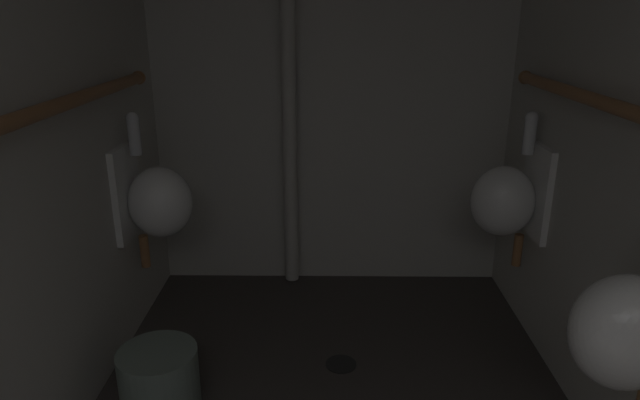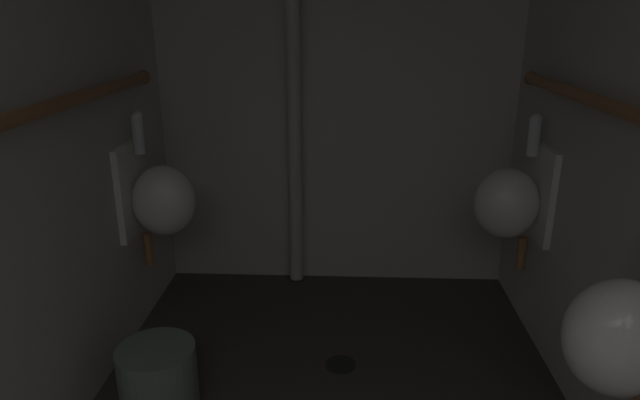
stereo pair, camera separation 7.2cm
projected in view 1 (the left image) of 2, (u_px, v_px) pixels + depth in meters
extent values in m
cube|color=beige|center=(332.00, 72.00, 3.00)|extent=(2.07, 0.06, 2.42)
ellipsoid|color=white|center=(161.00, 202.00, 2.61)|extent=(0.30, 0.26, 0.34)
cube|color=white|center=(127.00, 192.00, 2.59)|extent=(0.03, 0.30, 0.44)
cylinder|color=silver|center=(134.00, 137.00, 2.51)|extent=(0.06, 0.06, 0.16)
sphere|color=silver|center=(132.00, 119.00, 2.48)|extent=(0.06, 0.06, 0.06)
cylinder|color=#936038|center=(145.00, 251.00, 2.69)|extent=(0.04, 0.04, 0.16)
ellipsoid|color=white|center=(624.00, 332.00, 1.55)|extent=(0.30, 0.26, 0.34)
ellipsoid|color=white|center=(502.00, 201.00, 2.62)|extent=(0.30, 0.26, 0.34)
cube|color=white|center=(537.00, 191.00, 2.60)|extent=(0.03, 0.30, 0.44)
cylinder|color=silver|center=(529.00, 137.00, 2.52)|extent=(0.06, 0.06, 0.16)
sphere|color=silver|center=(532.00, 118.00, 2.49)|extent=(0.06, 0.06, 0.06)
cylinder|color=#936038|center=(518.00, 250.00, 2.70)|extent=(0.04, 0.04, 0.16)
sphere|color=#936038|center=(139.00, 78.00, 2.62)|extent=(0.06, 0.06, 0.06)
sphere|color=#936038|center=(525.00, 77.00, 2.63)|extent=(0.06, 0.06, 0.06)
cylinder|color=beige|center=(289.00, 74.00, 2.90)|extent=(0.08, 0.08, 2.37)
cylinder|color=black|center=(341.00, 364.00, 2.52)|extent=(0.14, 0.14, 0.01)
cylinder|color=slate|center=(160.00, 383.00, 2.17)|extent=(0.31, 0.31, 0.29)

